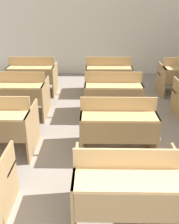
{
  "coord_description": "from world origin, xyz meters",
  "views": [
    {
      "loc": [
        -0.34,
        -0.75,
        2.13
      ],
      "look_at": [
        -0.4,
        2.4,
        0.75
      ],
      "focal_mm": 42.0,
      "sensor_mm": 36.0,
      "label": 1
    }
  ],
  "objects_px": {
    "bench_back_left": "(33,75)",
    "bench_back_center": "(108,75)",
    "bench_third_center": "(113,94)",
    "bench_third_left": "(18,94)",
    "bench_front_center": "(128,186)",
    "bench_second_center": "(117,125)"
  },
  "relations": [
    {
      "from": "bench_back_left",
      "to": "bench_back_center",
      "type": "distance_m",
      "value": 1.78
    },
    {
      "from": "bench_third_center",
      "to": "bench_back_left",
      "type": "relative_size",
      "value": 1.0
    },
    {
      "from": "bench_third_center",
      "to": "bench_back_left",
      "type": "distance_m",
      "value": 2.21
    },
    {
      "from": "bench_third_center",
      "to": "bench_back_left",
      "type": "bearing_deg",
      "value": 144.48
    },
    {
      "from": "bench_third_left",
      "to": "bench_third_center",
      "type": "bearing_deg",
      "value": 0.83
    },
    {
      "from": "bench_front_center",
      "to": "bench_back_left",
      "type": "bearing_deg",
      "value": 114.36
    },
    {
      "from": "bench_third_left",
      "to": "bench_front_center",
      "type": "bearing_deg",
      "value": -55.91
    },
    {
      "from": "bench_front_center",
      "to": "bench_third_center",
      "type": "distance_m",
      "value": 2.64
    },
    {
      "from": "bench_third_left",
      "to": "bench_third_center",
      "type": "xyz_separation_m",
      "value": [
        1.79,
        0.03,
        0.0
      ]
    },
    {
      "from": "bench_front_center",
      "to": "bench_third_center",
      "type": "bearing_deg",
      "value": 89.59
    },
    {
      "from": "bench_front_center",
      "to": "bench_second_center",
      "type": "xyz_separation_m",
      "value": [
        0.0,
        1.33,
        0.0
      ]
    },
    {
      "from": "bench_third_center",
      "to": "bench_second_center",
      "type": "bearing_deg",
      "value": -90.63
    },
    {
      "from": "bench_second_center",
      "to": "bench_third_left",
      "type": "bearing_deg",
      "value": 144.01
    },
    {
      "from": "bench_second_center",
      "to": "bench_third_center",
      "type": "relative_size",
      "value": 1.0
    },
    {
      "from": "bench_third_center",
      "to": "bench_back_center",
      "type": "distance_m",
      "value": 1.29
    },
    {
      "from": "bench_second_center",
      "to": "bench_third_left",
      "type": "height_order",
      "value": "same"
    },
    {
      "from": "bench_second_center",
      "to": "bench_third_center",
      "type": "height_order",
      "value": "same"
    },
    {
      "from": "bench_front_center",
      "to": "bench_third_center",
      "type": "xyz_separation_m",
      "value": [
        0.02,
        2.64,
        0.0
      ]
    },
    {
      "from": "bench_front_center",
      "to": "bench_third_center",
      "type": "relative_size",
      "value": 1.0
    },
    {
      "from": "bench_back_left",
      "to": "bench_back_center",
      "type": "relative_size",
      "value": 1.0
    },
    {
      "from": "bench_second_center",
      "to": "bench_back_center",
      "type": "relative_size",
      "value": 1.0
    },
    {
      "from": "bench_third_left",
      "to": "bench_third_center",
      "type": "distance_m",
      "value": 1.79
    }
  ]
}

